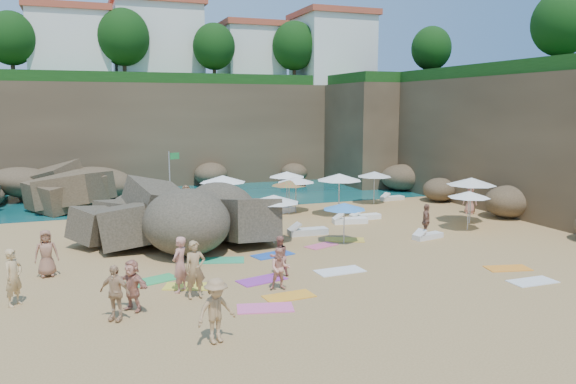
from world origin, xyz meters
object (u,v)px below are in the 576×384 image
object	(u,v)px
person_stand_3	(426,222)
person_stand_0	(13,277)
person_stand_1	(279,256)
rock_outcrop	(169,243)
lounger_0	(280,210)
parasol_1	(374,174)
person_stand_5	(186,201)
flag_pole	(171,172)
parasol_2	(287,174)
person_stand_4	(470,200)
person_stand_2	(212,194)
parasol_0	(223,179)
person_stand_6	(180,264)

from	to	relation	value
person_stand_3	person_stand_0	bearing A→B (deg)	131.62
person_stand_0	person_stand_1	world-z (taller)	person_stand_0
rock_outcrop	lounger_0	xyz separation A→B (m)	(7.23, 5.09, 0.15)
parasol_1	person_stand_5	bearing A→B (deg)	-179.57
flag_pole	parasol_2	size ratio (longest dim) A/B	1.53
flag_pole	person_stand_4	world-z (taller)	flag_pole
person_stand_3	person_stand_4	bearing A→B (deg)	-22.09
parasol_1	person_stand_2	bearing A→B (deg)	166.06
person_stand_0	person_stand_4	size ratio (longest dim) A/B	1.13
parasol_2	person_stand_1	bearing A→B (deg)	-111.33
flag_pole	person_stand_4	distance (m)	17.94
parasol_0	person_stand_4	size ratio (longest dim) A/B	1.59
lounger_0	person_stand_5	size ratio (longest dim) A/B	1.05
lounger_0	person_stand_4	bearing A→B (deg)	-41.39
parasol_1	person_stand_6	world-z (taller)	parasol_1
lounger_0	rock_outcrop	bearing A→B (deg)	-164.78
person_stand_2	person_stand_3	world-z (taller)	person_stand_2
person_stand_3	person_stand_4	xyz separation A→B (m)	(6.07, 4.51, -0.02)
person_stand_1	person_stand_4	bearing A→B (deg)	-157.09
flag_pole	person_stand_3	distance (m)	15.92
parasol_1	lounger_0	distance (m)	7.04
person_stand_3	parasol_1	bearing A→B (deg)	16.79
parasol_1	person_stand_3	world-z (taller)	parasol_1
person_stand_1	person_stand_5	xyz separation A→B (m)	(-1.18, 12.50, 0.15)
person_stand_5	person_stand_6	distance (m)	13.26
lounger_0	person_stand_2	bearing A→B (deg)	114.72
parasol_0	person_stand_0	xyz separation A→B (m)	(-9.52, -11.21, -1.33)
parasol_0	person_stand_1	size ratio (longest dim) A/B	1.70
parasol_2	person_stand_3	bearing A→B (deg)	-74.25
parasol_0	person_stand_2	bearing A→B (deg)	86.39
parasol_2	person_stand_0	xyz separation A→B (m)	(-14.32, -13.97, -1.07)
flag_pole	person_stand_6	bearing A→B (deg)	-97.89
parasol_0	person_stand_6	bearing A→B (deg)	-110.53
parasol_2	parasol_1	bearing A→B (deg)	-14.07
person_stand_3	person_stand_1	bearing A→B (deg)	141.66
person_stand_4	lounger_0	bearing A→B (deg)	-156.38
person_stand_0	person_stand_5	xyz separation A→B (m)	(7.69, 12.51, -0.01)
parasol_0	lounger_0	xyz separation A→B (m)	(3.54, 0.55, -2.10)
parasol_1	person_stand_0	size ratio (longest dim) A/B	1.21
person_stand_2	person_stand_5	bearing A→B (deg)	73.47
rock_outcrop	person_stand_0	distance (m)	8.90
person_stand_5	person_stand_6	size ratio (longest dim) A/B	0.95
rock_outcrop	parasol_0	distance (m)	6.27
person_stand_4	person_stand_6	distance (m)	20.06
person_stand_0	person_stand_5	bearing A→B (deg)	5.87
parasol_0	person_stand_4	world-z (taller)	parasol_0
parasol_1	lounger_0	size ratio (longest dim) A/B	1.16
flag_pole	lounger_0	xyz separation A→B (m)	(5.72, -3.69, -2.10)
lounger_0	person_stand_5	world-z (taller)	person_stand_5
parasol_1	person_stand_6	xyz separation A→B (m)	(-14.68, -13.10, -0.97)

